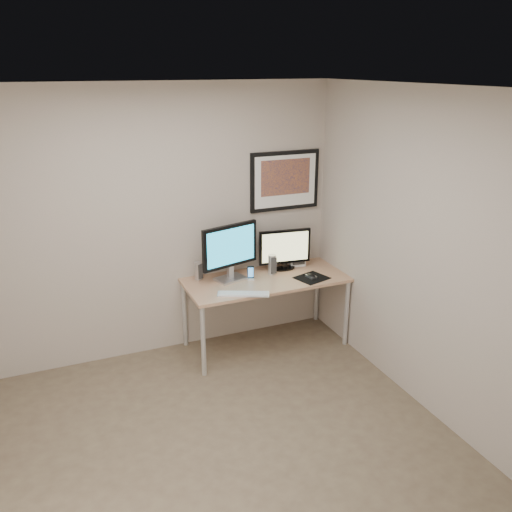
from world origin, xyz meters
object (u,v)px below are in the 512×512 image
(phone_dock, at_px, (251,273))
(keyboard, at_px, (243,294))
(framed_art, at_px, (285,181))
(speaker_left, at_px, (198,271))
(desk, at_px, (266,285))
(speaker_right, at_px, (272,264))
(monitor_tv, at_px, (285,249))
(monitor_large, at_px, (230,250))
(fan_unit, at_px, (297,254))

(phone_dock, height_order, keyboard, phone_dock)
(framed_art, distance_m, speaker_left, 1.26)
(desk, relative_size, speaker_right, 7.93)
(framed_art, relative_size, speaker_left, 4.16)
(framed_art, relative_size, speaker_right, 3.72)
(monitor_tv, bearing_deg, speaker_left, -178.34)
(monitor_large, bearing_deg, desk, -34.17)
(speaker_left, bearing_deg, monitor_tv, -29.89)
(monitor_large, relative_size, speaker_left, 3.34)
(framed_art, bearing_deg, speaker_left, -175.26)
(speaker_left, height_order, keyboard, speaker_left)
(speaker_right, height_order, fan_unit, fan_unit)
(framed_art, distance_m, monitor_tv, 0.69)
(monitor_tv, bearing_deg, desk, -142.62)
(speaker_left, bearing_deg, keyboard, -87.23)
(monitor_large, xyz_separation_m, speaker_right, (0.44, -0.01, -0.21))
(framed_art, distance_m, phone_dock, 1.00)
(speaker_right, xyz_separation_m, keyboard, (-0.46, -0.38, -0.09))
(monitor_tv, bearing_deg, monitor_large, -168.03)
(monitor_large, distance_m, keyboard, 0.49)
(framed_art, xyz_separation_m, phone_dock, (-0.50, -0.30, -0.82))
(phone_dock, relative_size, keyboard, 0.30)
(monitor_tv, distance_m, speaker_right, 0.22)
(speaker_left, relative_size, speaker_right, 0.89)
(framed_art, bearing_deg, keyboard, -139.01)
(desk, height_order, fan_unit, fan_unit)
(monitor_large, bearing_deg, fan_unit, -7.15)
(monitor_tv, relative_size, phone_dock, 3.78)
(desk, relative_size, phone_dock, 11.17)
(desk, bearing_deg, speaker_right, 41.67)
(speaker_right, relative_size, keyboard, 0.42)
(phone_dock, bearing_deg, monitor_large, 174.04)
(speaker_right, height_order, keyboard, speaker_right)
(speaker_right, bearing_deg, keyboard, -140.39)
(keyboard, bearing_deg, phone_dock, 81.16)
(desk, bearing_deg, speaker_left, 157.94)
(desk, relative_size, monitor_tv, 2.96)
(speaker_right, bearing_deg, monitor_large, 178.73)
(monitor_large, distance_m, phone_dock, 0.31)
(monitor_large, bearing_deg, framed_art, 2.39)
(monitor_large, height_order, speaker_right, monitor_large)
(monitor_large, height_order, phone_dock, monitor_large)
(speaker_left, distance_m, fan_unit, 1.08)
(speaker_left, xyz_separation_m, keyboard, (0.27, -0.53, -0.08))
(speaker_right, xyz_separation_m, fan_unit, (0.34, 0.13, 0.02))
(framed_art, relative_size, keyboard, 1.57)
(phone_dock, bearing_deg, keyboard, -106.29)
(phone_dock, bearing_deg, speaker_right, 30.25)
(desk, bearing_deg, monitor_large, 161.24)
(speaker_right, distance_m, keyboard, 0.60)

